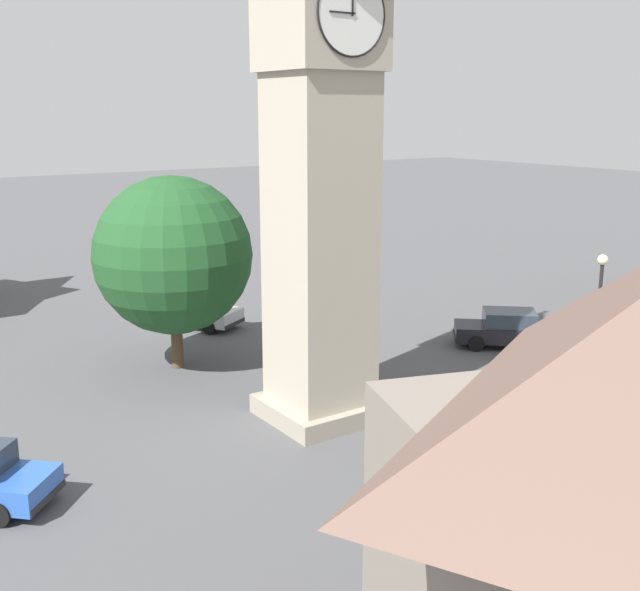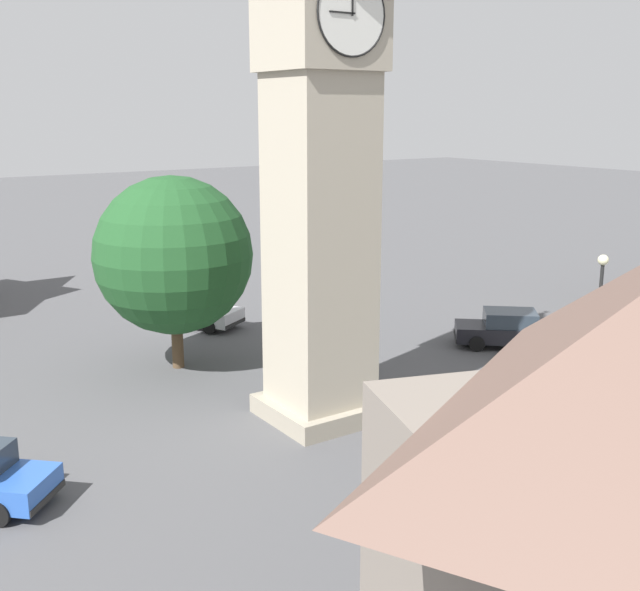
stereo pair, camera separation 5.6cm
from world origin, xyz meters
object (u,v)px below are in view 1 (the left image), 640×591
object	(u,v)px
clock_tower	(320,50)
lamp_post	(599,301)
tree	(173,255)
car_blue_kerb	(195,310)
pedestrian	(590,345)
car_red_corner	(583,466)
car_white_side	(506,329)

from	to	relation	value
clock_tower	lamp_post	size ratio (longest dim) A/B	3.95
tree	car_blue_kerb	bearing A→B (deg)	-121.93
pedestrian	car_red_corner	bearing A→B (deg)	35.87
lamp_post	tree	bearing A→B (deg)	-44.56
clock_tower	pedestrian	distance (m)	15.10
tree	car_red_corner	bearing A→B (deg)	106.42
clock_tower	lamp_post	world-z (taller)	clock_tower
clock_tower	car_red_corner	bearing A→B (deg)	108.66
pedestrian	lamp_post	xyz separation A→B (m)	(1.85, 1.50, 2.27)
car_blue_kerb	pedestrian	size ratio (longest dim) A/B	2.61
car_white_side	car_blue_kerb	bearing A→B (deg)	-47.16
clock_tower	pedestrian	xyz separation A→B (m)	(-10.89, 2.04, -10.26)
car_white_side	lamp_post	bearing A→B (deg)	73.72
tree	lamp_post	xyz separation A→B (m)	(-10.79, 10.63, -1.07)
pedestrian	tree	size ratio (longest dim) A/B	0.23
car_blue_kerb	clock_tower	bearing A→B (deg)	83.88
car_red_corner	lamp_post	bearing A→B (deg)	-145.14
car_white_side	lamp_post	distance (m)	6.17
clock_tower	car_red_corner	size ratio (longest dim) A/B	4.34
car_red_corner	tree	size ratio (longest dim) A/B	0.61
clock_tower	tree	distance (m)	10.05
car_blue_kerb	pedestrian	xyz separation A→B (m)	(-9.61, 13.98, 0.25)
clock_tower	lamp_post	distance (m)	12.58
car_blue_kerb	tree	xyz separation A→B (m)	(3.02, 4.85, 3.59)
clock_tower	car_blue_kerb	distance (m)	15.95
car_blue_kerb	car_white_side	size ratio (longest dim) A/B	1.04
car_blue_kerb	tree	world-z (taller)	tree
car_red_corner	car_blue_kerb	bearing A→B (deg)	-85.95
tree	lamp_post	size ratio (longest dim) A/B	1.49
car_red_corner	car_white_side	size ratio (longest dim) A/B	1.05
car_red_corner	tree	distance (m)	16.10
clock_tower	lamp_post	bearing A→B (deg)	158.62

